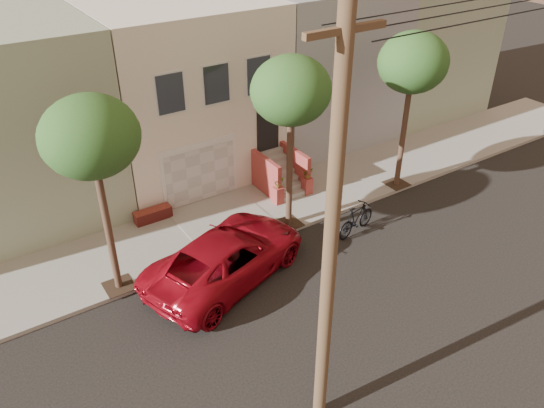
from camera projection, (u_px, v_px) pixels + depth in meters
ground at (333, 295)px, 16.85m from camera, size 90.00×90.00×0.00m
sidewalk at (245, 215)px, 20.62m from camera, size 40.00×3.70×0.15m
house_row at (173, 83)px, 22.91m from camera, size 33.10×11.70×7.00m
tree_left at (91, 138)px, 14.31m from camera, size 2.70×2.57×6.30m
tree_mid at (291, 92)px, 17.33m from camera, size 2.70×2.57×6.30m
tree_right at (413, 63)px, 19.89m from camera, size 2.70×2.57×6.30m
pickup_truck at (226, 257)px, 17.21m from camera, size 6.38×4.44×1.62m
motorcycle at (356, 219)px, 19.47m from camera, size 2.03×0.95×1.17m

